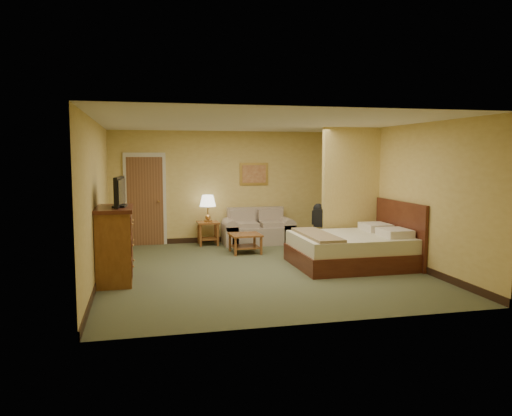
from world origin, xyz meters
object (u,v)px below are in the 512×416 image
object	(u,v)px
loveseat	(258,232)
bed	(355,248)
coffee_table	(245,239)
dresser	(115,244)

from	to	relation	value
loveseat	bed	bearing A→B (deg)	-65.23
loveseat	bed	size ratio (longest dim) A/B	0.76
coffee_table	loveseat	bearing A→B (deg)	63.72
dresser	bed	xyz separation A→B (m)	(4.29, 0.25, -0.29)
loveseat	bed	world-z (taller)	bed
coffee_table	bed	xyz separation A→B (m)	(1.75, -1.62, 0.03)
coffee_table	bed	size ratio (longest dim) A/B	0.30
loveseat	dresser	size ratio (longest dim) A/B	1.34
bed	loveseat	bearing A→B (deg)	114.77
loveseat	dresser	xyz separation A→B (m)	(-3.06, -2.92, 0.35)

